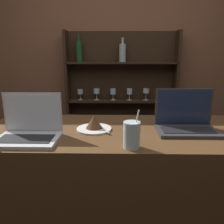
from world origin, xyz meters
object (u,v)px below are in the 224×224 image
laptop_near (29,129)px  water_glass (132,135)px  laptop_far (186,121)px  cake_plate (94,124)px

laptop_near → water_glass: (0.54, -0.11, 0.01)m
water_glass → laptop_near: bearing=168.6°
laptop_near → laptop_far: (0.87, 0.15, 0.00)m
laptop_near → water_glass: laptop_near is taller
laptop_far → cake_plate: size_ratio=1.65×
laptop_near → water_glass: 0.55m
laptop_far → cake_plate: laptop_far is taller
cake_plate → laptop_near: bearing=-154.9°
laptop_near → cake_plate: 0.36m
laptop_near → laptop_far: bearing=9.8°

